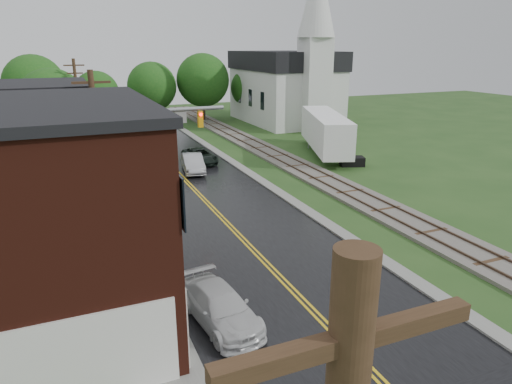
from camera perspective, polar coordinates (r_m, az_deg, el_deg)
main_road at (r=34.49m, az=-8.05°, el=0.63°), size 10.00×90.00×0.02m
curb_right at (r=40.65m, az=-2.54°, el=3.43°), size 0.80×70.00×0.12m
sidewalk_left at (r=28.84m, az=-17.38°, el=-3.52°), size 2.40×50.00×0.12m
yellow_house at (r=28.91m, az=-27.65°, el=1.96°), size 8.00×7.00×6.40m
darkred_building at (r=37.81m, az=-25.08°, el=4.08°), size 7.00×6.00×4.40m
church at (r=62.57m, az=4.12°, el=13.88°), size 10.40×18.40×20.00m
railroad at (r=42.39m, az=3.30°, el=4.17°), size 3.20×80.00×0.30m
traffic_signal_far at (r=29.77m, az=-13.43°, el=7.44°), size 7.34×0.43×7.20m
utility_pole_b at (r=24.58m, az=-19.01°, el=4.22°), size 1.80×0.28×9.00m
utility_pole_c at (r=46.27m, az=-21.28°, el=9.97°), size 1.80×0.28×9.00m
tree_left_e at (r=48.13m, az=-23.85°, el=10.04°), size 6.40×6.40×8.16m
suv_dark at (r=41.25m, az=-7.04°, el=4.46°), size 2.54×4.85×1.30m
sedan_silver at (r=38.41m, az=-7.90°, el=3.57°), size 2.18×4.70×1.49m
pickup_white at (r=17.82m, az=-4.47°, el=-14.15°), size 2.46×4.83×1.34m
semi_trailer at (r=44.43m, az=8.72°, el=7.56°), size 6.86×12.69×3.93m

